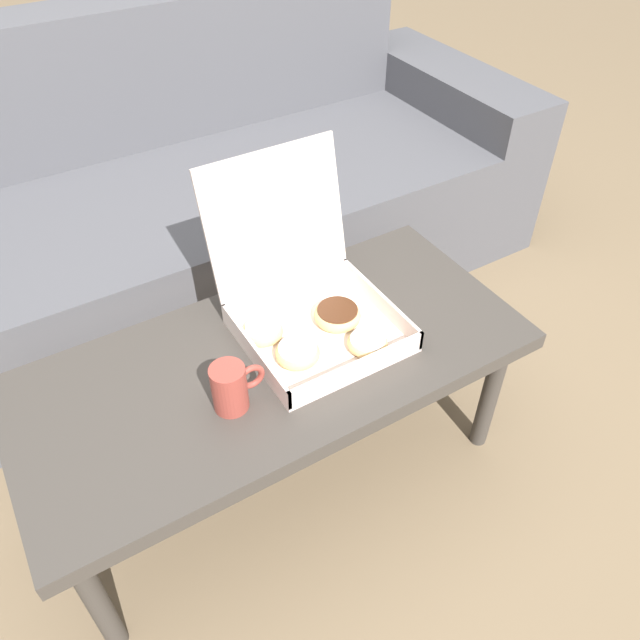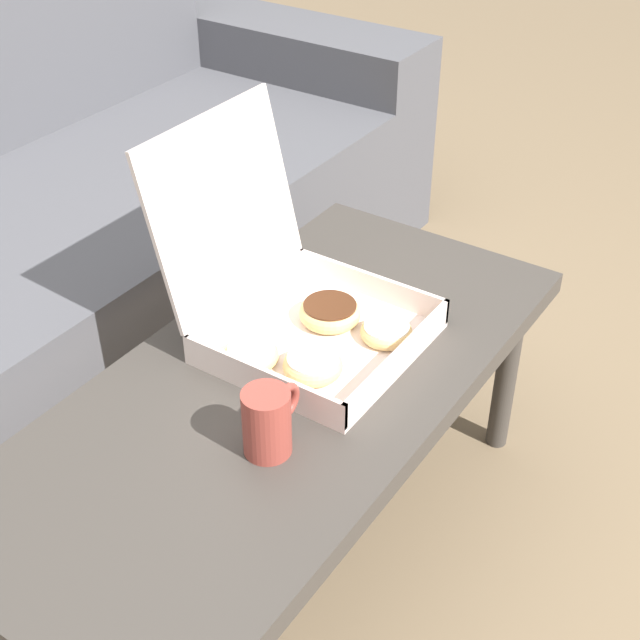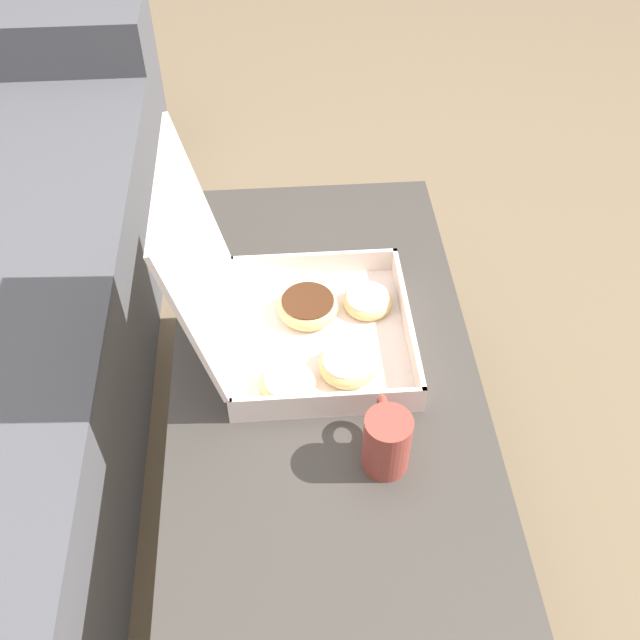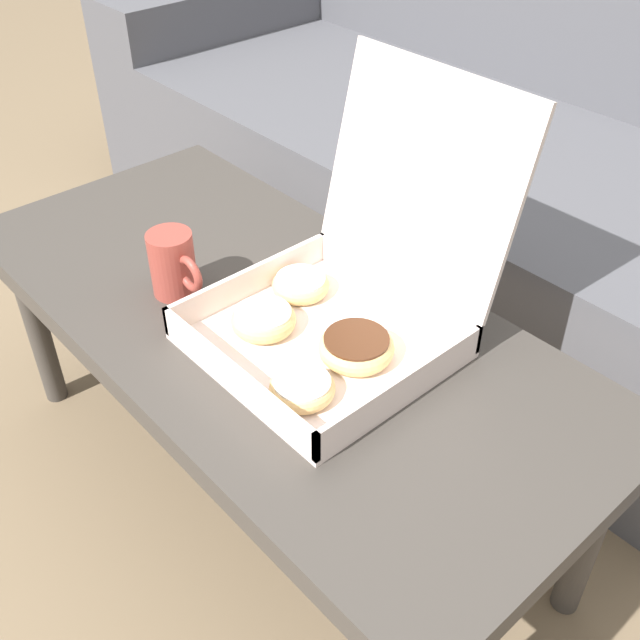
{
  "view_description": "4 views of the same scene",
  "coord_description": "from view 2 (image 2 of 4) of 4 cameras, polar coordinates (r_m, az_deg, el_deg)",
  "views": [
    {
      "loc": [
        -0.4,
        -0.89,
        1.39
      ],
      "look_at": [
        0.12,
        -0.03,
        0.47
      ],
      "focal_mm": 35.0,
      "sensor_mm": 36.0,
      "label": 1
    },
    {
      "loc": [
        -0.88,
        -0.7,
        1.32
      ],
      "look_at": [
        0.12,
        -0.03,
        0.47
      ],
      "focal_mm": 50.0,
      "sensor_mm": 36.0,
      "label": 2
    },
    {
      "loc": [
        -0.75,
        0.04,
        1.39
      ],
      "look_at": [
        0.12,
        -0.03,
        0.47
      ],
      "focal_mm": 42.0,
      "sensor_mm": 36.0,
      "label": 3
    },
    {
      "loc": [
        0.74,
        -0.58,
        1.12
      ],
      "look_at": [
        0.12,
        -0.03,
        0.47
      ],
      "focal_mm": 42.0,
      "sensor_mm": 36.0,
      "label": 4
    }
  ],
  "objects": [
    {
      "name": "coffee_mug",
      "position": [
        1.28,
        -3.33,
        -6.47
      ],
      "size": [
        0.11,
        0.07,
        0.11
      ],
      "color": "#993D33",
      "rests_on": "coffee_table"
    },
    {
      "name": "ground_plane",
      "position": [
        1.74,
        -3.01,
        -14.32
      ],
      "size": [
        12.0,
        12.0,
        0.0
      ],
      "primitive_type": "plane",
      "color": "#756047"
    },
    {
      "name": "pastry_box",
      "position": [
        1.49,
        -1.38,
        0.8
      ],
      "size": [
        0.33,
        0.39,
        0.36
      ],
      "color": "silver",
      "rests_on": "coffee_table"
    },
    {
      "name": "coffee_table",
      "position": [
        1.46,
        -2.52,
        -5.3
      ],
      "size": [
        1.12,
        0.52,
        0.42
      ],
      "color": "#3D3833",
      "rests_on": "ground_plane"
    }
  ]
}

